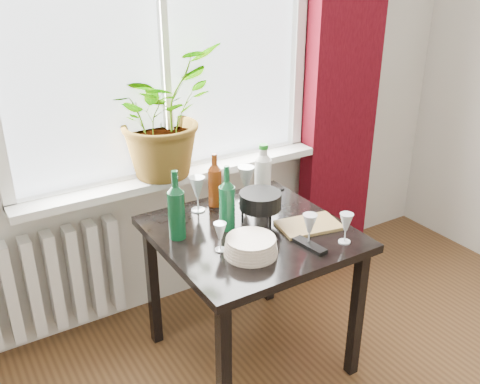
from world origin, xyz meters
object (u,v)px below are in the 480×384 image
wineglass_far_right (346,228)px  potted_plant (160,113)px  fondue_pot (260,208)px  wineglass_front_left (220,237)px  table (251,247)px  wineglass_back_center (246,184)px  wine_bottle_right (227,198)px  tv_remote (310,246)px  cleaning_bottle (263,171)px  wineglass_front_right (309,230)px  bottle_amber (215,179)px  radiator (43,284)px  cutting_board (309,225)px  wine_bottle_left (176,204)px  plate_stack (251,246)px  wineglass_back_left (198,194)px

wineglass_far_right → potted_plant: bearing=115.9°
fondue_pot → wineglass_front_left: bearing=-138.6°
table → wineglass_back_center: bearing=62.6°
wine_bottle_right → tv_remote: size_ratio=1.88×
wineglass_back_center → cleaning_bottle: bearing=1.1°
wineglass_far_right → fondue_pot: bearing=120.7°
table → wineglass_front_right: size_ratio=5.58×
wineglass_front_right → potted_plant: bearing=109.2°
bottle_amber → wineglass_front_right: (0.15, -0.57, -0.07)m
radiator → wineglass_far_right: (1.14, -0.94, 0.43)m
fondue_pot → cutting_board: fondue_pot is taller
bottle_amber → tv_remote: bearing=-76.3°
bottle_amber → wineglass_back_center: bottle_amber is taller
wine_bottle_left → wine_bottle_right: size_ratio=1.04×
potted_plant → wine_bottle_left: potted_plant is taller
table → wineglass_front_right: wineglass_front_right is taller
radiator → wine_bottle_right: (0.76, -0.56, 0.52)m
bottle_amber → wineglass_far_right: 0.71m
plate_stack → fondue_pot: fondue_pot is taller
cleaning_bottle → fondue_pot: bearing=-126.3°
radiator → wineglass_back_center: 1.15m
fondue_pot → cutting_board: 0.24m
table → wine_bottle_left: wine_bottle_left is taller
radiator → wineglass_far_right: bearing=-39.6°
radiator → bottle_amber: (0.84, -0.31, 0.50)m
wine_bottle_right → plate_stack: wine_bottle_right is taller
radiator → wine_bottle_left: (0.53, -0.51, 0.52)m
bottle_amber → plate_stack: (-0.11, -0.50, -0.10)m
wine_bottle_right → fondue_pot: (0.17, -0.03, -0.08)m
potted_plant → tv_remote: (0.29, -0.88, -0.43)m
cleaning_bottle → cutting_board: size_ratio=1.06×
cleaning_bottle → wineglass_far_right: (0.05, -0.58, -0.08)m
potted_plant → wineglass_back_center: bearing=-49.6°
table → wine_bottle_right: bearing=139.7°
cutting_board → potted_plant: bearing=119.3°
bottle_amber → wineglass_front_right: size_ratio=1.87×
bottle_amber → wineglass_front_right: bearing=-75.0°
wineglass_front_right → cleaning_bottle: bearing=78.9°
table → wineglass_front_left: size_ratio=6.32×
bottle_amber → wine_bottle_left: bearing=-146.6°
tv_remote → wine_bottle_right: bearing=115.4°
wineglass_back_center → wineglass_front_left: bearing=-135.2°
fondue_pot → wineglass_back_left: bearing=143.6°
wineglass_back_center → tv_remote: 0.54m
bottle_amber → wineglass_back_center: 0.16m
wineglass_back_left → tv_remote: wineglass_back_left is taller
cleaning_bottle → wine_bottle_left: bearing=-165.1°
wineglass_back_center → wineglass_front_left: size_ratio=1.51×
tv_remote → wineglass_back_left: bearing=105.9°
wine_bottle_left → cutting_board: 0.63m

